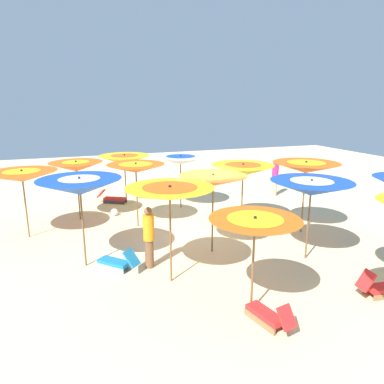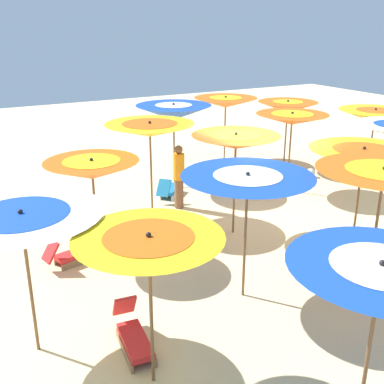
# 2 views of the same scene
# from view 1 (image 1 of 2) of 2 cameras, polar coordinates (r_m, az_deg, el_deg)

# --- Properties ---
(ground) EXTENTS (41.15, 41.15, 0.04)m
(ground) POSITION_cam_1_polar(r_m,az_deg,el_deg) (11.46, 2.16, -8.33)
(ground) COLOR beige
(beach_umbrella_0) EXTENTS (2.19, 2.19, 2.30)m
(beach_umbrella_0) POSITION_cam_1_polar(r_m,az_deg,el_deg) (12.59, -25.68, 2.29)
(beach_umbrella_0) COLOR brown
(beach_umbrella_0) RESTS_ON ground
(beach_umbrella_1) EXTENTS (2.18, 2.18, 2.52)m
(beach_umbrella_1) POSITION_cam_1_polar(r_m,az_deg,el_deg) (9.70, -17.62, 0.84)
(beach_umbrella_1) COLOR brown
(beach_umbrella_1) RESTS_ON ground
(beach_umbrella_2) EXTENTS (2.13, 2.13, 2.50)m
(beach_umbrella_2) POSITION_cam_1_polar(r_m,az_deg,el_deg) (8.41, -3.59, -0.24)
(beach_umbrella_2) COLOR brown
(beach_umbrella_2) RESTS_ON ground
(beach_umbrella_3) EXTENTS (1.90, 1.90, 2.16)m
(beach_umbrella_3) POSITION_cam_1_polar(r_m,az_deg,el_deg) (7.36, 10.06, -5.58)
(beach_umbrella_3) COLOR brown
(beach_umbrella_3) RESTS_ON ground
(beach_umbrella_5) EXTENTS (1.96, 1.96, 2.29)m
(beach_umbrella_5) POSITION_cam_1_polar(r_m,az_deg,el_deg) (13.83, -18.16, 3.91)
(beach_umbrella_5) COLOR brown
(beach_umbrella_5) RESTS_ON ground
(beach_umbrella_6) EXTENTS (2.03, 2.03, 2.34)m
(beach_umbrella_6) POSITION_cam_1_polar(r_m,az_deg,el_deg) (12.57, -9.03, 3.80)
(beach_umbrella_6) COLOR brown
(beach_umbrella_6) RESTS_ON ground
(beach_umbrella_7) EXTENTS (1.98, 1.98, 2.41)m
(beach_umbrella_7) POSITION_cam_1_polar(r_m,az_deg,el_deg) (10.19, 3.41, 1.88)
(beach_umbrella_7) COLOR brown
(beach_umbrella_7) RESTS_ON ground
(beach_umbrella_8) EXTENTS (2.25, 2.25, 2.36)m
(beach_umbrella_8) POSITION_cam_1_polar(r_m,az_deg,el_deg) (10.26, 18.64, 0.63)
(beach_umbrella_8) COLOR brown
(beach_umbrella_8) RESTS_ON ground
(beach_umbrella_10) EXTENTS (2.22, 2.22, 2.19)m
(beach_umbrella_10) POSITION_cam_1_polar(r_m,az_deg,el_deg) (15.76, -10.83, 5.13)
(beach_umbrella_10) COLOR brown
(beach_umbrella_10) RESTS_ON ground
(beach_umbrella_11) EXTENTS (2.19, 2.19, 2.27)m
(beach_umbrella_11) POSITION_cam_1_polar(r_m,az_deg,el_deg) (14.70, -1.86, 5.14)
(beach_umbrella_11) COLOR brown
(beach_umbrella_11) RESTS_ON ground
(beach_umbrella_12) EXTENTS (2.23, 2.23, 2.30)m
(beach_umbrella_12) POSITION_cam_1_polar(r_m,az_deg,el_deg) (12.68, 8.22, 3.52)
(beach_umbrella_12) COLOR brown
(beach_umbrella_12) RESTS_ON ground
(beach_umbrella_13) EXTENTS (2.20, 2.20, 2.50)m
(beach_umbrella_13) POSITION_cam_1_polar(r_m,az_deg,el_deg) (12.37, 17.87, 3.77)
(beach_umbrella_13) COLOR brown
(beach_umbrella_13) RESTS_ON ground
(lounger_0) EXTENTS (1.19, 0.59, 0.63)m
(lounger_0) POSITION_cam_1_polar(r_m,az_deg,el_deg) (7.73, 12.22, -18.85)
(lounger_0) COLOR olive
(lounger_0) RESTS_ON ground
(lounger_1) EXTENTS (0.98, 1.31, 0.59)m
(lounger_1) POSITION_cam_1_polar(r_m,az_deg,el_deg) (16.20, -12.61, -1.01)
(lounger_1) COLOR #333338
(lounger_1) RESTS_ON ground
(lounger_2) EXTENTS (0.50, 1.24, 0.67)m
(lounger_2) POSITION_cam_1_polar(r_m,az_deg,el_deg) (9.61, 28.38, -13.34)
(lounger_2) COLOR olive
(lounger_2) RESTS_ON ground
(lounger_3) EXTENTS (1.14, 1.11, 0.64)m
(lounger_3) POSITION_cam_1_polar(r_m,az_deg,el_deg) (9.90, -11.98, -10.99)
(lounger_3) COLOR silver
(lounger_3) RESTS_ON ground
(beachgoer_0) EXTENTS (0.30, 0.30, 1.80)m
(beachgoer_0) POSITION_cam_1_polar(r_m,az_deg,el_deg) (17.27, 13.23, 2.45)
(beachgoer_0) COLOR #D8A87F
(beachgoer_0) RESTS_ON ground
(beachgoer_1) EXTENTS (0.30, 0.30, 1.71)m
(beachgoer_1) POSITION_cam_1_polar(r_m,az_deg,el_deg) (9.62, -6.97, -7.10)
(beachgoer_1) COLOR brown
(beachgoer_1) RESTS_ON ground
(beach_ball) EXTENTS (0.28, 0.28, 0.28)m
(beach_ball) POSITION_cam_1_polar(r_m,az_deg,el_deg) (14.39, -12.41, -3.18)
(beach_ball) COLOR white
(beach_ball) RESTS_ON ground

